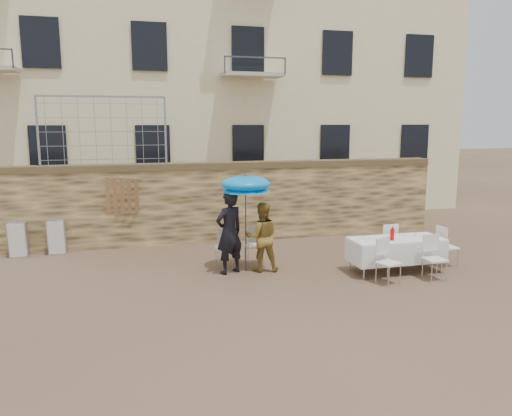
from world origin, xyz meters
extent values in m
plane|color=brown|center=(0.00, 0.00, 0.00)|extent=(80.00, 80.00, 0.00)
cube|color=olive|center=(0.00, 5.00, 1.10)|extent=(13.00, 0.50, 2.20)
cube|color=beige|center=(0.00, 12.00, 7.50)|extent=(20.00, 8.00, 15.00)
imported|color=black|center=(-0.30, 1.86, 0.94)|extent=(0.81, 0.70, 1.88)
imported|color=#BD9039|center=(0.45, 1.86, 0.79)|extent=(0.84, 0.69, 1.58)
cylinder|color=#3F3F44|center=(0.10, 1.96, 0.91)|extent=(0.03, 0.03, 1.83)
cone|color=#0981D6|center=(0.10, 1.96, 1.94)|extent=(1.16, 1.16, 0.22)
cube|color=white|center=(3.37, 1.05, 0.75)|extent=(2.10, 0.85, 0.05)
cylinder|color=silver|center=(2.42, 0.70, 0.37)|extent=(0.04, 0.04, 0.74)
cylinder|color=silver|center=(4.32, 0.70, 0.37)|extent=(0.04, 0.04, 0.74)
cylinder|color=silver|center=(2.42, 1.39, 0.37)|extent=(0.04, 0.04, 0.74)
cylinder|color=silver|center=(4.32, 1.39, 0.37)|extent=(0.04, 0.04, 0.74)
cylinder|color=red|center=(3.17, 0.90, 0.91)|extent=(0.09, 0.09, 0.26)
camera|label=1|loc=(-2.41, -8.75, 3.37)|focal=35.00mm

